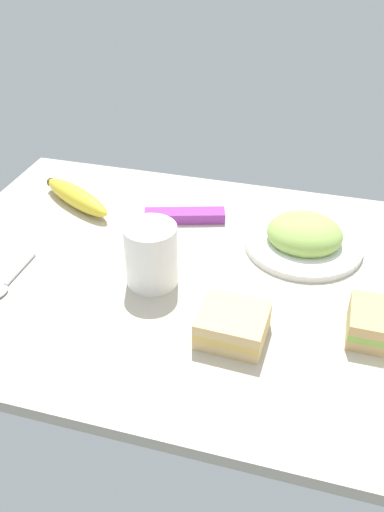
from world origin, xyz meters
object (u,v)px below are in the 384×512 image
at_px(sandwich_main, 233,325).
at_px(snack_bar, 185,216).
at_px(spoon, 7,283).
at_px(coffee_mug_black, 151,254).
at_px(plate_of_food, 304,237).
at_px(banana, 76,197).
at_px(sandwich_side, 382,325).

relative_size(sandwich_main, snack_bar, 0.64).
bearing_deg(spoon, coffee_mug_black, 17.88).
bearing_deg(spoon, sandwich_main, -2.96).
bearing_deg(sandwich_main, spoon, 177.04).
bearing_deg(plate_of_food, snack_bar, 172.63).
relative_size(plate_of_food, banana, 1.12).
xyz_separation_m(plate_of_food, sandwich_side, (0.13, -0.19, 0.00)).
xyz_separation_m(sandwich_side, snack_bar, (-0.35, 0.22, -0.01)).
bearing_deg(sandwich_side, spoon, -176.33).
xyz_separation_m(spoon, snack_bar, (0.22, 0.26, 0.01)).
bearing_deg(coffee_mug_black, banana, 139.87).
xyz_separation_m(sandwich_side, banana, (-0.57, 0.22, -0.00)).
distance_m(plate_of_food, coffee_mug_black, 0.28).
height_order(sandwich_main, banana, sandwich_main).
relative_size(sandwich_side, spoon, 0.74).
height_order(sandwich_main, sandwich_side, same).
bearing_deg(sandwich_main, banana, 143.27).
bearing_deg(snack_bar, sandwich_main, -78.33).
bearing_deg(sandwich_side, banana, 158.88).
bearing_deg(snack_bar, banana, 164.52).
bearing_deg(plate_of_food, banana, 176.79).
xyz_separation_m(plate_of_food, snack_bar, (-0.22, 0.03, -0.01)).
bearing_deg(banana, spoon, -89.93).
xyz_separation_m(plate_of_food, spoon, (-0.44, -0.23, -0.02)).
xyz_separation_m(plate_of_food, banana, (-0.44, 0.02, -0.00)).
relative_size(sandwich_main, banana, 0.53).
bearing_deg(sandwich_side, sandwich_main, -164.47).
distance_m(plate_of_food, snack_bar, 0.23).
distance_m(plate_of_food, sandwich_main, 0.26).
relative_size(spoon, snack_bar, 0.83).
distance_m(coffee_mug_black, banana, 0.29).
bearing_deg(snack_bar, coffee_mug_black, -106.26).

